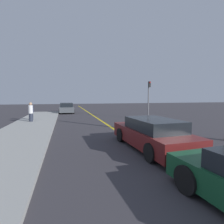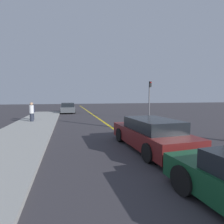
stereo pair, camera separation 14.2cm
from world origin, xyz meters
TOP-DOWN VIEW (x-y plane):
  - road_center_line at (0.00, 18.00)m, footprint 0.20×60.00m
  - sidewalk_left at (-5.68, 15.29)m, footprint 3.31×30.59m
  - car_far_distant at (0.32, 11.25)m, footprint 2.07×4.73m
  - car_parked_left_lot at (-3.00, 29.57)m, footprint 2.00×4.80m
  - pedestrian_near_curb at (-6.03, 20.52)m, footprint 0.36×0.36m
  - pedestrian_mid_group at (-6.21, 21.76)m, footprint 0.40×0.40m
  - traffic_light at (4.87, 20.46)m, footprint 0.18×0.40m

SIDE VIEW (x-z plane):
  - road_center_line at x=0.00m, z-range 0.00..0.01m
  - sidewalk_left at x=-5.68m, z-range 0.00..0.14m
  - car_far_distant at x=0.32m, z-range -0.01..1.30m
  - car_parked_left_lot at x=-3.00m, z-range -0.02..1.35m
  - pedestrian_mid_group at x=-6.21m, z-range 0.13..1.71m
  - pedestrian_near_curb at x=-6.03m, z-range 0.13..1.74m
  - traffic_light at x=4.87m, z-range 0.45..4.17m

